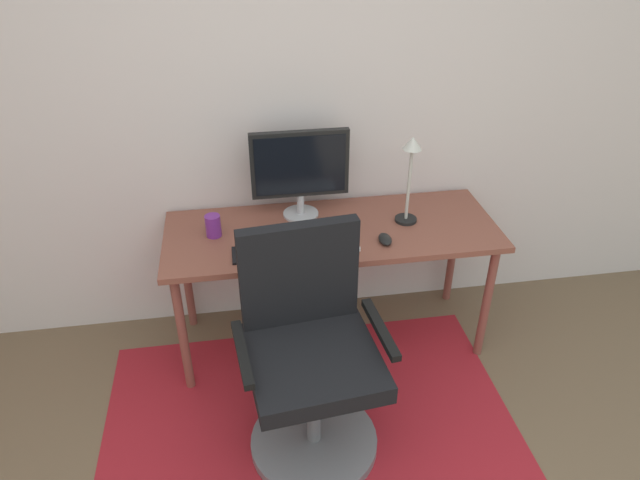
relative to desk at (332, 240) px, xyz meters
name	(u,v)px	position (x,y,z in m)	size (l,w,h in m)	color
wall_back	(290,87)	(-0.15, 0.37, 0.66)	(6.00, 0.10, 2.60)	silver
area_rug	(311,427)	(-0.20, -0.60, -0.63)	(1.89, 1.35, 0.01)	maroon
desk	(332,240)	(0.00, 0.00, 0.00)	(1.63, 0.61, 0.70)	brown
monitor	(300,168)	(-0.13, 0.16, 0.33)	(0.48, 0.18, 0.45)	#B2B2B7
keyboard	(312,246)	(-0.12, -0.15, 0.08)	(0.43, 0.13, 0.02)	white
computer_mouse	(385,239)	(0.23, -0.16, 0.08)	(0.06, 0.10, 0.03)	black
coffee_cup	(213,226)	(-0.57, 0.03, 0.12)	(0.07, 0.07, 0.11)	#6E2783
cell_phone	(240,255)	(-0.46, -0.17, 0.07)	(0.07, 0.14, 0.01)	black
desk_lamp	(410,167)	(0.38, 0.02, 0.36)	(0.11, 0.11, 0.45)	black
office_chair	(310,366)	(-0.20, -0.64, -0.20)	(0.63, 0.57, 1.02)	slate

